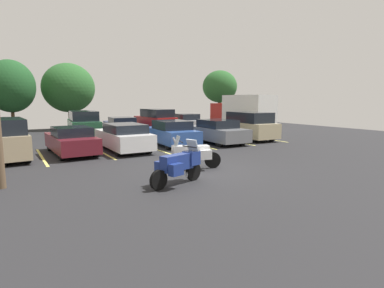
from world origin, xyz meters
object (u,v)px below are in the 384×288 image
motorcycle_second (179,164)px  car_white (123,137)px  car_blue (171,133)px  car_champagne (248,126)px  car_far_green (84,124)px  car_maroon (71,141)px  box_truck (243,112)px  motorcycle_touring (193,153)px  car_far_silver (185,123)px  car_grey (216,131)px  car_far_navy (121,126)px  car_tan (3,139)px  car_far_red (155,121)px

motorcycle_second → car_white: bearing=84.8°
car_blue → car_champagne: bearing=-2.7°
car_far_green → car_white: bearing=-85.1°
car_maroon → box_truck: (15.15, 4.76, 0.95)m
motorcycle_touring → motorcycle_second: 2.18m
motorcycle_touring → car_white: 5.85m
car_champagne → car_far_silver: size_ratio=1.09×
motorcycle_touring → car_grey: bearing=47.5°
car_grey → car_champagne: car_champagne is taller
car_far_silver → car_far_navy: bearing=178.8°
car_far_silver → car_blue: bearing=-125.8°
car_tan → car_champagne: (14.35, -0.11, -0.00)m
motorcycle_touring → car_champagne: size_ratio=0.44×
car_far_navy → car_far_silver: (5.60, -0.11, 0.03)m
car_far_green → car_far_navy: bearing=3.8°
car_champagne → car_far_red: (-3.85, 6.75, 0.05)m
motorcycle_touring → car_blue: size_ratio=0.46×
car_blue → car_grey: (2.91, -0.56, -0.00)m
motorcycle_second → car_tan: (-4.81, 7.68, 0.28)m
car_tan → car_champagne: bearing=-0.4°
car_maroon → car_far_silver: bearing=32.8°
car_far_green → box_truck: 13.31m
car_grey → car_far_red: bearing=98.1°
car_maroon → car_champagne: bearing=-0.5°
motorcycle_touring → car_tan: car_tan is taller
car_tan → car_grey: size_ratio=0.93×
car_champagne → car_far_silver: 6.88m
motorcycle_touring → car_far_navy: bearing=83.8°
car_grey → car_far_silver: (1.79, 7.09, 0.01)m
car_grey → car_far_navy: car_grey is taller
car_far_green → car_far_navy: car_far_green is taller
box_truck → car_maroon: bearing=-162.6°
motorcycle_touring → car_champagne: 10.03m
car_tan → car_grey: 11.50m
car_tan → car_far_green: 8.23m
car_champagne → car_far_silver: bearing=98.9°
motorcycle_second → car_far_silver: car_far_silver is taller
car_far_green → car_far_silver: size_ratio=1.08×
car_maroon → car_far_red: size_ratio=1.04×
car_blue → car_champagne: size_ratio=0.96×
motorcycle_touring → car_maroon: size_ratio=0.46×
box_truck → car_white: bearing=-158.1°
car_far_navy → car_maroon: bearing=-125.2°
motorcycle_touring → car_grey: car_grey is taller
car_far_green → car_far_red: size_ratio=1.07×
car_blue → car_champagne: (5.77, -0.27, 0.22)m
car_far_navy → car_far_silver: car_far_silver is taller
car_champagne → car_far_silver: (-1.06, 6.80, -0.21)m
car_white → box_truck: bearing=21.9°
car_white → car_grey: 6.01m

